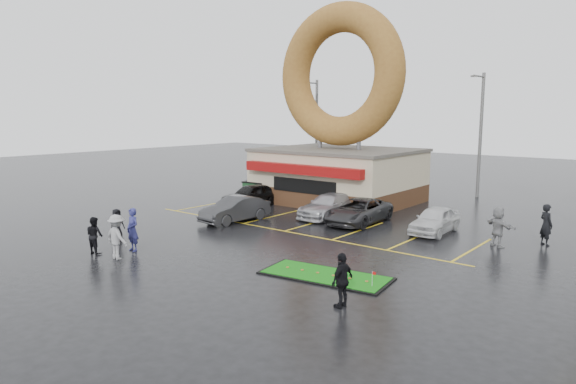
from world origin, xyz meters
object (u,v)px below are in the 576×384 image
Objects in this scene: donut_shop at (339,138)px; person_cameraman at (342,280)px; car_silver at (329,206)px; car_grey at (359,211)px; car_black at (251,195)px; dumpster at (258,192)px; car_white at (435,220)px; streetlight_mid at (480,132)px; streetlight_left at (316,129)px; car_dgrey at (235,209)px; person_blue at (133,230)px; putting_green at (325,275)px.

person_cameraman is (11.22, -16.64, -3.57)m from donut_shop.
car_grey is at bearing -8.15° from car_silver.
car_grey is at bearing 6.24° from car_black.
car_silver is 7.39m from dumpster.
car_grey is 4.34m from car_white.
streetlight_mid is at bearing 48.62° from donut_shop.
streetlight_left is 14.04m from streetlight_mid.
person_blue reaches higher than car_dgrey.
person_blue is 0.38× the size of putting_green.
car_black is 2.38× the size of dumpster.
streetlight_left is at bearing 113.96° from car_black.
dumpster is at bearing 167.73° from car_silver.
car_white is (6.58, 0.08, -0.01)m from car_silver.
donut_shop is 6.83m from dumpster.
car_dgrey is at bearing -113.93° from streetlight_mid.
car_silver is 1.19× the size of car_white.
car_silver is 11.30m from putting_green.
car_dgrey is at bearing -66.15° from dumpster.
donut_shop reaches higher than putting_green.
car_black reaches higher than putting_green.
car_grey is (2.26, -0.34, -0.00)m from car_silver.
streetlight_left is at bearing -141.37° from person_cameraman.
car_white is (2.30, -12.92, -4.10)m from streetlight_mid.
dumpster is (-0.96, 1.69, -0.08)m from car_black.
car_grey is 9.67m from dumpster.
car_grey is (11.97, -12.34, -4.10)m from streetlight_left.
person_cameraman is at bearing 5.27° from person_blue.
streetlight_mid reaches higher than putting_green.
dumpster is 0.35× the size of putting_green.
car_white is 14.99m from person_blue.
putting_green is at bearing -28.48° from car_black.
donut_shop is at bearing -131.38° from streetlight_mid.
car_white is (9.30, -4.97, -3.78)m from donut_shop.
streetlight_mid is at bearing 70.26° from car_dgrey.
car_silver is (2.72, -5.05, -3.78)m from donut_shop.
person_blue is (-6.82, -24.81, -3.81)m from streetlight_mid.
car_grey is at bearing 71.46° from person_blue.
car_silver reaches higher than dumpster.
car_silver is (9.72, -12.00, -4.09)m from streetlight_left.
person_blue reaches higher than person_cameraman.
putting_green is at bearing -22.70° from car_dgrey.
car_black is 8.52m from car_grey.
car_black is 1.07× the size of car_white.
streetlight_mid is (14.00, 1.00, 0.00)m from streetlight_left.
dumpster is at bearing 140.94° from putting_green.
car_dgrey reaches higher than car_silver.
donut_shop is 8.25m from car_grey.
car_grey is 2.75× the size of person_cameraman.
car_grey is at bearing -150.02° from person_cameraman.
putting_green is (9.75, -4.94, -0.67)m from car_dgrey.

